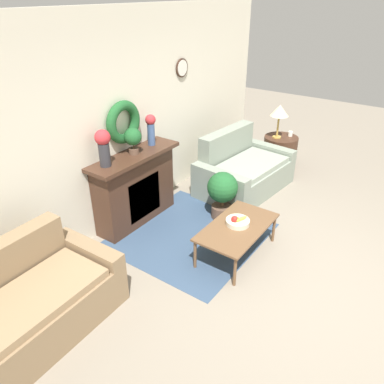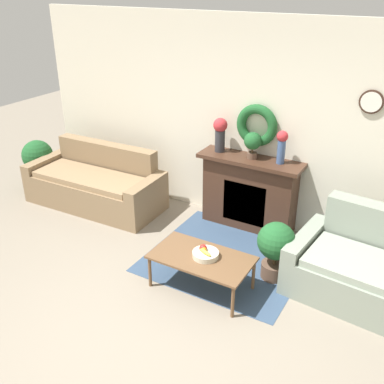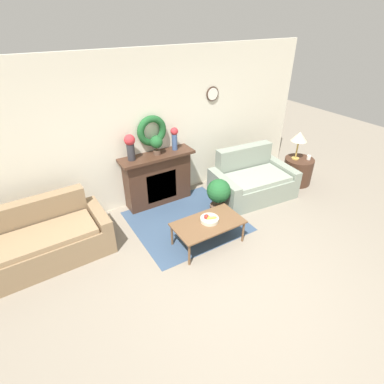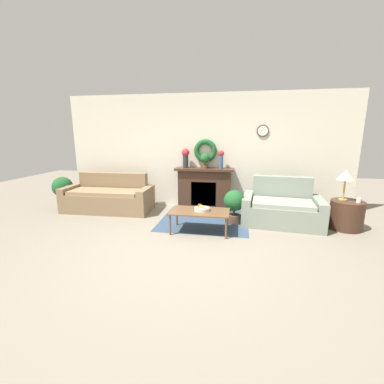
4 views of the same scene
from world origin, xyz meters
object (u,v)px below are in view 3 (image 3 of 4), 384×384
object	(u,v)px
fruit_bowl	(209,219)
table_lamp	(299,137)
fireplace	(158,178)
potted_plant_on_mantel	(156,143)
side_table_by_loveseat	(297,171)
potted_plant_floor_by_loveseat	(219,194)
vase_on_mantel_left	(130,145)
coffee_table	(208,224)
mug	(309,157)
vase_on_mantel_right	(174,137)
loveseat_right	(252,181)
couch_left	(36,244)

from	to	relation	value
fruit_bowl	table_lamp	xyz separation A→B (m)	(2.61, 0.68, 0.58)
fireplace	potted_plant_on_mantel	world-z (taller)	potted_plant_on_mantel
side_table_by_loveseat	potted_plant_floor_by_loveseat	size ratio (longest dim) A/B	0.87
fruit_bowl	potted_plant_floor_by_loveseat	xyz separation A→B (m)	(0.58, 0.56, -0.03)
table_lamp	side_table_by_loveseat	bearing A→B (deg)	-38.66
potted_plant_on_mantel	vase_on_mantel_left	bearing A→B (deg)	177.55
coffee_table	mug	world-z (taller)	mug
vase_on_mantel_right	table_lamp	bearing A→B (deg)	-18.86
fireplace	loveseat_right	world-z (taller)	fireplace
potted_plant_on_mantel	table_lamp	bearing A→B (deg)	-16.09
fireplace	table_lamp	size ratio (longest dim) A/B	2.35
couch_left	vase_on_mantel_left	xyz separation A→B (m)	(1.75, 0.53, 0.95)
side_table_by_loveseat	fruit_bowl	bearing A→B (deg)	-167.08
mug	vase_on_mantel_left	distance (m)	3.62
loveseat_right	table_lamp	distance (m)	1.30
fireplace	vase_on_mantel_right	distance (m)	0.83
mug	fireplace	bearing A→B (deg)	161.90
loveseat_right	vase_on_mantel_left	distance (m)	2.44
coffee_table	potted_plant_on_mantel	bearing A→B (deg)	93.90
couch_left	potted_plant_on_mantel	xyz separation A→B (m)	(2.21, 0.51, 0.90)
coffee_table	vase_on_mantel_right	world-z (taller)	vase_on_mantel_right
couch_left	vase_on_mantel_left	world-z (taller)	vase_on_mantel_left
side_table_by_loveseat	vase_on_mantel_right	bearing A→B (deg)	160.43
mug	potted_plant_on_mantel	bearing A→B (deg)	162.08
fruit_bowl	table_lamp	world-z (taller)	table_lamp
coffee_table	potted_plant_floor_by_loveseat	world-z (taller)	potted_plant_floor_by_loveseat
fireplace	mug	bearing A→B (deg)	-18.10
fireplace	potted_plant_floor_by_loveseat	xyz separation A→B (m)	(0.73, -0.93, -0.09)
vase_on_mantel_right	potted_plant_floor_by_loveseat	distance (m)	1.29
coffee_table	table_lamp	distance (m)	2.81
potted_plant_on_mantel	potted_plant_floor_by_loveseat	distance (m)	1.40
loveseat_right	fireplace	bearing A→B (deg)	161.84
table_lamp	potted_plant_on_mantel	xyz separation A→B (m)	(-2.75, 0.79, 0.19)
fruit_bowl	loveseat_right	bearing A→B (deg)	26.10
fruit_bowl	vase_on_mantel_right	world-z (taller)	vase_on_mantel_right
side_table_by_loveseat	vase_on_mantel_left	size ratio (longest dim) A/B	1.32
coffee_table	side_table_by_loveseat	world-z (taller)	side_table_by_loveseat
fruit_bowl	table_lamp	distance (m)	2.76
couch_left	fruit_bowl	xyz separation A→B (m)	(2.35, -0.96, 0.13)
coffee_table	fireplace	bearing A→B (deg)	94.30
fireplace	potted_plant_on_mantel	distance (m)	0.70
potted_plant_on_mantel	potted_plant_floor_by_loveseat	bearing A→B (deg)	-51.92
fireplace	coffee_table	world-z (taller)	fireplace
fireplace	table_lamp	bearing A→B (deg)	-16.30
fireplace	table_lamp	world-z (taller)	table_lamp
couch_left	potted_plant_floor_by_loveseat	bearing A→B (deg)	-9.57
couch_left	vase_on_mantel_left	size ratio (longest dim) A/B	4.53
loveseat_right	potted_plant_floor_by_loveseat	world-z (taller)	loveseat_right
vase_on_mantel_right	potted_plant_on_mantel	bearing A→B (deg)	-176.90
side_table_by_loveseat	potted_plant_floor_by_loveseat	xyz separation A→B (m)	(-2.11, -0.06, 0.14)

